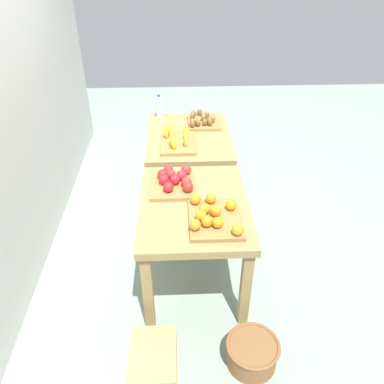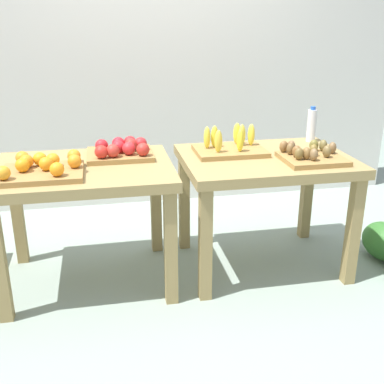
{
  "view_description": "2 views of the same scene",
  "coord_description": "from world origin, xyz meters",
  "views": [
    {
      "loc": [
        -2.85,
        0.11,
        2.45
      ],
      "look_at": [
        -0.08,
        -0.01,
        0.52
      ],
      "focal_mm": 36.5,
      "sensor_mm": 36.0,
      "label": 1
    },
    {
      "loc": [
        -0.45,
        -2.73,
        1.58
      ],
      "look_at": [
        0.09,
        0.01,
        0.55
      ],
      "focal_mm": 44.63,
      "sensor_mm": 36.0,
      "label": 2
    }
  ],
  "objects": [
    {
      "name": "banana_crate",
      "position": [
        0.36,
        0.11,
        0.8
      ],
      "size": [
        0.44,
        0.32,
        0.17
      ],
      "color": "olive",
      "rests_on": "display_table_right"
    },
    {
      "name": "ground_plane",
      "position": [
        0.0,
        0.0,
        0.0
      ],
      "size": [
        8.0,
        8.0,
        0.0
      ],
      "primitive_type": "plane",
      "color": "gray"
    },
    {
      "name": "cardboard_produce_box",
      "position": [
        -1.41,
        0.3,
        0.11
      ],
      "size": [
        0.4,
        0.3,
        0.22
      ],
      "primitive_type": "cube",
      "color": "tan",
      "rests_on": "ground_plane"
    },
    {
      "name": "orange_bin",
      "position": [
        -0.77,
        -0.12,
        0.8
      ],
      "size": [
        0.46,
        0.37,
        0.11
      ],
      "color": "olive",
      "rests_on": "display_table_left"
    },
    {
      "name": "display_table_right",
      "position": [
        0.56,
        0.0,
        0.64
      ],
      "size": [
        1.04,
        0.8,
        0.76
      ],
      "color": "#957E4C",
      "rests_on": "ground_plane"
    },
    {
      "name": "display_table_left",
      "position": [
        -0.56,
        0.0,
        0.64
      ],
      "size": [
        1.04,
        0.8,
        0.76
      ],
      "color": "#957E4C",
      "rests_on": "ground_plane"
    },
    {
      "name": "apple_bin",
      "position": [
        -0.33,
        0.15,
        0.8
      ],
      "size": [
        0.4,
        0.34,
        0.11
      ],
      "color": "olive",
      "rests_on": "display_table_left"
    },
    {
      "name": "back_wall",
      "position": [
        0.0,
        1.35,
        1.5
      ],
      "size": [
        4.4,
        0.12,
        3.0
      ],
      "primitive_type": "cube",
      "color": "silver",
      "rests_on": "ground_plane"
    },
    {
      "name": "watermelon_pile",
      "position": [
        1.51,
        -0.25,
        0.18
      ],
      "size": [
        0.59,
        0.68,
        0.48
      ],
      "color": "#2F6D2D",
      "rests_on": "ground_plane"
    },
    {
      "name": "water_bottle",
      "position": [
        0.99,
        0.29,
        0.87
      ],
      "size": [
        0.06,
        0.06,
        0.24
      ],
      "color": "silver",
      "rests_on": "display_table_right"
    },
    {
      "name": "wicker_basket",
      "position": [
        -1.36,
        -0.35,
        0.1
      ],
      "size": [
        0.36,
        0.36,
        0.2
      ],
      "color": "brown",
      "rests_on": "ground_plane"
    },
    {
      "name": "kiwi_bin",
      "position": [
        0.79,
        -0.15,
        0.79
      ],
      "size": [
        0.36,
        0.32,
        0.1
      ],
      "color": "olive",
      "rests_on": "display_table_right"
    }
  ]
}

